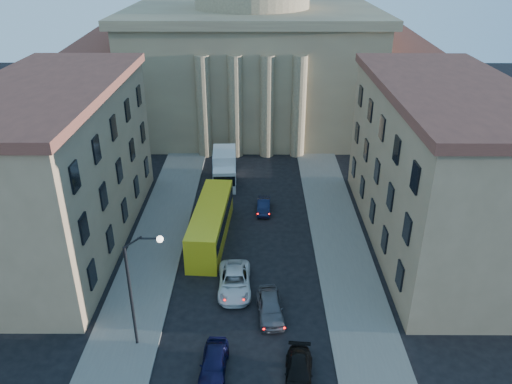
% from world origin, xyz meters
% --- Properties ---
extents(sidewalk_left, '(5.00, 60.00, 0.15)m').
position_xyz_m(sidewalk_left, '(-8.50, 18.00, 0.07)').
color(sidewalk_left, '#625F5A').
rests_on(sidewalk_left, ground).
extents(sidewalk_right, '(5.00, 60.00, 0.15)m').
position_xyz_m(sidewalk_right, '(8.50, 18.00, 0.07)').
color(sidewalk_right, '#625F5A').
rests_on(sidewalk_right, ground).
extents(church, '(68.02, 28.76, 36.60)m').
position_xyz_m(church, '(0.00, 55.47, 11.88)').
color(church, '#826A50').
rests_on(church, ground).
extents(building_left, '(11.60, 26.60, 14.70)m').
position_xyz_m(building_left, '(-17.00, 22.00, 7.42)').
color(building_left, tan).
rests_on(building_left, ground).
extents(building_right, '(11.60, 26.60, 14.70)m').
position_xyz_m(building_right, '(17.00, 22.00, 7.42)').
color(building_right, tan).
rests_on(building_right, ground).
extents(street_lamp, '(2.62, 0.44, 8.83)m').
position_xyz_m(street_lamp, '(-6.97, 8.00, 5.29)').
color(street_lamp, black).
rests_on(street_lamp, ground).
extents(car_left_near, '(1.88, 4.29, 1.44)m').
position_xyz_m(car_left_near, '(-1.94, 5.62, 0.72)').
color(car_left_near, black).
rests_on(car_left_near, ground).
extents(car_left_mid, '(2.77, 5.67, 1.55)m').
position_xyz_m(car_left_mid, '(-0.97, 14.20, 0.78)').
color(car_left_mid, silver).
rests_on(car_left_mid, ground).
extents(car_right_mid, '(2.15, 4.47, 1.25)m').
position_xyz_m(car_right_mid, '(3.50, 4.88, 0.63)').
color(car_right_mid, black).
rests_on(car_right_mid, ground).
extents(car_right_far, '(2.23, 4.75, 1.57)m').
position_xyz_m(car_right_far, '(1.81, 11.11, 0.79)').
color(car_right_far, '#525257').
rests_on(car_right_far, ground).
extents(car_right_distant, '(1.41, 3.80, 1.24)m').
position_xyz_m(car_right_distant, '(1.48, 27.35, 0.62)').
color(car_right_distant, black).
rests_on(car_right_distant, ground).
extents(city_bus, '(3.53, 12.13, 3.37)m').
position_xyz_m(city_bus, '(-3.50, 21.95, 1.81)').
color(city_bus, gold).
rests_on(city_bus, ground).
extents(box_truck, '(2.89, 6.66, 3.59)m').
position_xyz_m(box_truck, '(-2.99, 34.46, 1.70)').
color(box_truck, silver).
rests_on(box_truck, ground).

